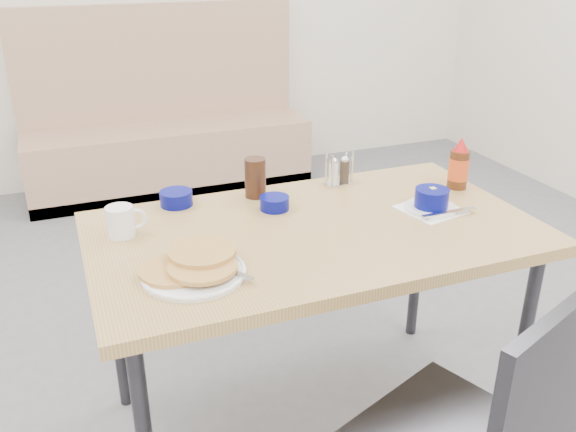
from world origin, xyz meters
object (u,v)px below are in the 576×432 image
object	(u,v)px
butter_bowl	(275,203)
condiment_caddy	(339,173)
booth_bench	(168,137)
dining_table	(315,245)
pancake_plate	(194,268)
amber_tumbler	(255,178)
syrup_bottle	(459,166)
grits_setting	(432,201)
coffee_mug	(122,221)
creamer_bowl	(176,198)

from	to	relation	value
butter_bowl	condiment_caddy	distance (m)	0.34
booth_bench	dining_table	bearing A→B (deg)	-90.00
pancake_plate	butter_bowl	distance (m)	0.49
amber_tumbler	pancake_plate	bearing A→B (deg)	-125.50
syrup_bottle	amber_tumbler	bearing A→B (deg)	165.23
grits_setting	syrup_bottle	xyz separation A→B (m)	(0.21, 0.14, 0.05)
syrup_bottle	condiment_caddy	bearing A→B (deg)	153.24
condiment_caddy	syrup_bottle	bearing A→B (deg)	-32.31
dining_table	coffee_mug	size ratio (longest dim) A/B	11.39
booth_bench	amber_tumbler	size ratio (longest dim) A/B	13.59
booth_bench	creamer_bowl	distance (m)	2.27
coffee_mug	amber_tumbler	bearing A→B (deg)	17.68
amber_tumbler	condiment_caddy	world-z (taller)	amber_tumbler
booth_bench	grits_setting	xyz separation A→B (m)	(0.42, -2.55, 0.44)
creamer_bowl	booth_bench	bearing A→B (deg)	80.47
creamer_bowl	amber_tumbler	distance (m)	0.28
grits_setting	syrup_bottle	distance (m)	0.26
booth_bench	butter_bowl	distance (m)	2.39
booth_bench	coffee_mug	world-z (taller)	booth_bench
dining_table	condiment_caddy	size ratio (longest dim) A/B	11.37
grits_setting	creamer_bowl	distance (m)	0.86
dining_table	amber_tumbler	world-z (taller)	amber_tumbler
amber_tumbler	coffee_mug	bearing A→B (deg)	-162.32
creamer_bowl	butter_bowl	size ratio (longest dim) A/B	1.12
dining_table	condiment_caddy	xyz separation A→B (m)	(0.24, 0.32, 0.11)
grits_setting	condiment_caddy	bearing A→B (deg)	117.86
dining_table	condiment_caddy	world-z (taller)	condiment_caddy
booth_bench	dining_table	distance (m)	2.56
pancake_plate	syrup_bottle	size ratio (longest dim) A/B	1.50
dining_table	butter_bowl	distance (m)	0.21
creamer_bowl	syrup_bottle	bearing A→B (deg)	-12.08
booth_bench	condiment_caddy	size ratio (longest dim) A/B	15.44
creamer_bowl	syrup_bottle	xyz separation A→B (m)	(0.99, -0.21, 0.06)
butter_bowl	syrup_bottle	bearing A→B (deg)	-4.68
butter_bowl	creamer_bowl	bearing A→B (deg)	152.61
grits_setting	coffee_mug	bearing A→B (deg)	169.66
condiment_caddy	coffee_mug	bearing A→B (deg)	-174.41
dining_table	creamer_bowl	size ratio (longest dim) A/B	12.59
grits_setting	amber_tumbler	bearing A→B (deg)	146.74
condiment_caddy	grits_setting	bearing A→B (deg)	-67.69
pancake_plate	syrup_bottle	distance (m)	1.09
grits_setting	condiment_caddy	distance (m)	0.38
booth_bench	pancake_plate	distance (m)	2.75
coffee_mug	pancake_plate	bearing A→B (deg)	-65.36
condiment_caddy	pancake_plate	bearing A→B (deg)	-149.92
grits_setting	amber_tumbler	xyz separation A→B (m)	(-0.51, 0.33, 0.04)
pancake_plate	condiment_caddy	xyz separation A→B (m)	(0.66, 0.48, 0.02)
butter_bowl	syrup_bottle	xyz separation A→B (m)	(0.69, -0.06, 0.06)
dining_table	pancake_plate	distance (m)	0.46
grits_setting	syrup_bottle	world-z (taller)	syrup_bottle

